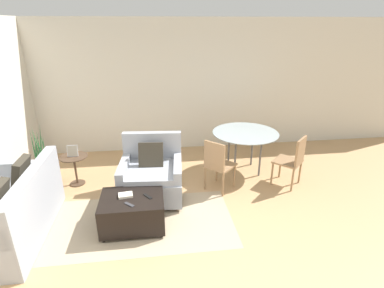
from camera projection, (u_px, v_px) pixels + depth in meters
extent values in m
plane|color=tan|center=(201.00, 265.00, 3.50)|extent=(20.00, 20.00, 0.00)
cube|color=beige|center=(175.00, 87.00, 6.33)|extent=(12.00, 0.06, 2.75)
cube|color=tan|center=(144.00, 222.00, 4.25)|extent=(2.53, 1.40, 0.00)
cube|color=brown|center=(143.00, 249.00, 3.75)|extent=(2.48, 0.05, 0.00)
cube|color=brown|center=(143.00, 240.00, 3.89)|extent=(2.48, 0.05, 0.00)
cube|color=brown|center=(143.00, 233.00, 4.04)|extent=(2.48, 0.05, 0.00)
cube|color=brown|center=(144.00, 226.00, 4.18)|extent=(2.48, 0.05, 0.00)
cube|color=brown|center=(144.00, 219.00, 4.32)|extent=(2.48, 0.05, 0.00)
cube|color=brown|center=(144.00, 213.00, 4.46)|extent=(2.48, 0.05, 0.00)
cube|color=brown|center=(144.00, 207.00, 4.61)|extent=(2.48, 0.05, 0.00)
cube|color=brown|center=(144.00, 201.00, 4.75)|extent=(2.48, 0.05, 0.00)
cube|color=#999EA8|center=(10.00, 221.00, 3.91)|extent=(0.88, 1.73, 0.45)
cube|color=#999EA8|center=(33.00, 189.00, 3.79)|extent=(0.14, 1.73, 0.47)
cube|color=#999EA8|center=(28.00, 169.00, 4.52)|extent=(0.81, 0.12, 0.26)
cube|color=#383328|center=(21.00, 173.00, 4.09)|extent=(0.19, 0.40, 0.41)
cube|color=#999EA8|center=(152.00, 184.00, 4.78)|extent=(1.03, 1.00, 0.37)
cube|color=#999EA8|center=(151.00, 172.00, 4.66)|extent=(0.78, 0.86, 0.10)
cube|color=#999EA8|center=(152.00, 148.00, 4.98)|extent=(0.96, 0.20, 0.54)
cube|color=#999EA8|center=(124.00, 168.00, 4.65)|extent=(0.19, 0.86, 0.20)
cube|color=#999EA8|center=(178.00, 167.00, 4.69)|extent=(0.19, 0.86, 0.20)
cylinder|color=brown|center=(124.00, 210.00, 4.49)|extent=(0.05, 0.05, 0.06)
cylinder|color=brown|center=(177.00, 208.00, 4.52)|extent=(0.05, 0.05, 0.06)
cylinder|color=brown|center=(131.00, 184.00, 5.20)|extent=(0.05, 0.05, 0.06)
cylinder|color=brown|center=(177.00, 183.00, 5.23)|extent=(0.05, 0.05, 0.06)
cube|color=#383328|center=(151.00, 155.00, 4.71)|extent=(0.40, 0.24, 0.39)
cube|color=black|center=(133.00, 211.00, 4.09)|extent=(0.85, 0.66, 0.42)
cylinder|color=black|center=(104.00, 240.00, 3.87)|extent=(0.04, 0.04, 0.04)
cylinder|color=black|center=(161.00, 235.00, 3.96)|extent=(0.04, 0.04, 0.04)
cylinder|color=black|center=(109.00, 215.00, 4.38)|extent=(0.04, 0.04, 0.04)
cylinder|color=black|center=(160.00, 211.00, 4.47)|extent=(0.04, 0.04, 0.04)
cube|color=beige|center=(126.00, 195.00, 4.04)|extent=(0.20, 0.15, 0.03)
cube|color=#333338|center=(129.00, 204.00, 3.85)|extent=(0.14, 0.13, 0.01)
cube|color=black|center=(148.00, 196.00, 4.03)|extent=(0.12, 0.16, 0.01)
cylinder|color=maroon|center=(46.00, 178.00, 5.22)|extent=(0.38, 0.38, 0.25)
cylinder|color=black|center=(45.00, 172.00, 5.18)|extent=(0.35, 0.35, 0.02)
cone|color=#2D6B38|center=(45.00, 152.00, 5.05)|extent=(0.05, 0.11, 0.72)
cone|color=#2D6B38|center=(45.00, 153.00, 5.10)|extent=(0.11, 0.10, 0.65)
cone|color=#2D6B38|center=(41.00, 148.00, 5.05)|extent=(0.16, 0.07, 0.86)
cone|color=#2D6B38|center=(40.00, 151.00, 5.07)|extent=(0.07, 0.06, 0.74)
cone|color=#2D6B38|center=(36.00, 154.00, 5.07)|extent=(0.07, 0.13, 0.64)
cone|color=#2D6B38|center=(34.00, 152.00, 4.98)|extent=(0.07, 0.09, 0.79)
cone|color=#2D6B38|center=(38.00, 152.00, 4.99)|extent=(0.11, 0.10, 0.77)
cone|color=#2D6B38|center=(40.00, 150.00, 4.99)|extent=(0.15, 0.05, 0.82)
cone|color=#2D6B38|center=(43.00, 156.00, 5.04)|extent=(0.10, 0.11, 0.61)
cylinder|color=#4C3828|center=(73.00, 157.00, 5.08)|extent=(0.46, 0.46, 0.02)
cylinder|color=#4C3828|center=(76.00, 170.00, 5.18)|extent=(0.04, 0.04, 0.50)
cylinder|color=#4C3828|center=(78.00, 183.00, 5.28)|extent=(0.26, 0.26, 0.02)
cube|color=silver|center=(72.00, 151.00, 5.04)|extent=(0.18, 0.05, 0.20)
cube|color=#B2A893|center=(72.00, 151.00, 5.04)|extent=(0.15, 0.04, 0.17)
cube|color=silver|center=(73.00, 153.00, 5.08)|extent=(0.02, 0.04, 0.10)
cylinder|color=#99A8AD|center=(245.00, 133.00, 5.46)|extent=(1.20, 1.20, 0.01)
cylinder|color=#59595B|center=(235.00, 158.00, 5.36)|extent=(0.04, 0.04, 0.77)
cylinder|color=#59595B|center=(260.00, 157.00, 5.42)|extent=(0.04, 0.04, 0.77)
cylinder|color=#59595B|center=(229.00, 148.00, 5.79)|extent=(0.04, 0.04, 0.77)
cylinder|color=#59595B|center=(252.00, 147.00, 5.85)|extent=(0.04, 0.04, 0.77)
cube|color=#93704C|center=(220.00, 165.00, 4.98)|extent=(0.59, 0.59, 0.03)
cube|color=#93704C|center=(214.00, 156.00, 4.75)|extent=(0.29, 0.29, 0.45)
cylinder|color=#93704C|center=(234.00, 176.00, 5.09)|extent=(0.03, 0.03, 0.42)
cylinder|color=#93704C|center=(217.00, 170.00, 5.29)|extent=(0.03, 0.03, 0.42)
cylinder|color=#93704C|center=(223.00, 185.00, 4.83)|extent=(0.03, 0.03, 0.42)
cylinder|color=#93704C|center=(205.00, 178.00, 5.03)|extent=(0.03, 0.03, 0.42)
cube|color=#93704C|center=(288.00, 161.00, 5.12)|extent=(0.59, 0.59, 0.03)
cube|color=#93704C|center=(301.00, 151.00, 4.92)|extent=(0.29, 0.29, 0.45)
cylinder|color=#93704C|center=(280.00, 167.00, 5.44)|extent=(0.03, 0.03, 0.42)
cylinder|color=#93704C|center=(272.00, 174.00, 5.17)|extent=(0.03, 0.03, 0.42)
cylinder|color=#93704C|center=(300.00, 172.00, 5.23)|extent=(0.03, 0.03, 0.42)
cylinder|color=#93704C|center=(292.00, 180.00, 4.97)|extent=(0.03, 0.03, 0.42)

